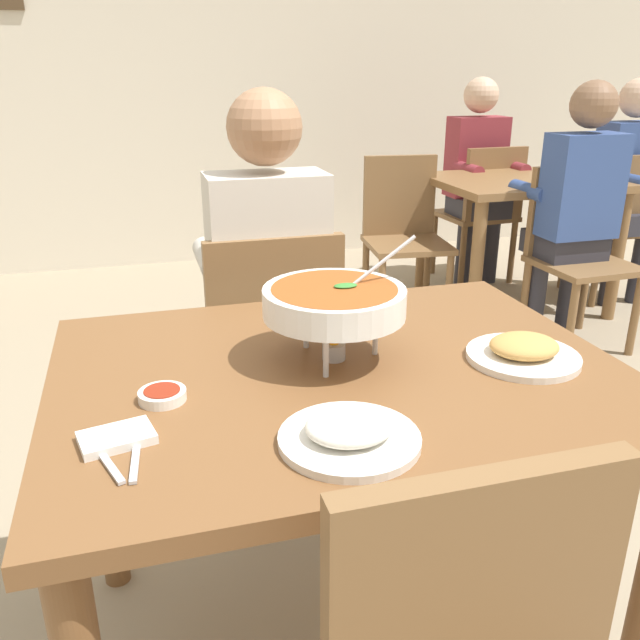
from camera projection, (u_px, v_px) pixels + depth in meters
name	position (u px, v px, depth m)	size (l,w,h in m)	color
cafe_rear_partition	(175.00, 46.00, 4.47)	(10.00, 0.10, 3.00)	beige
dining_table_main	(339.00, 416.00, 1.42)	(1.18, 0.90, 0.77)	brown
chair_diner_main	(270.00, 347.00, 2.13)	(0.44, 0.44, 0.90)	brown
diner_main	(266.00, 275.00, 2.08)	(0.40, 0.45, 1.31)	#2D2D38
curry_bowl	(336.00, 302.00, 1.37)	(0.33, 0.30, 0.26)	silver
rice_plate	(349.00, 432.00, 1.09)	(0.24, 0.24, 0.06)	white
appetizer_plate	(523.00, 351.00, 1.40)	(0.24, 0.24, 0.06)	white
sauce_dish	(162.00, 395.00, 1.24)	(0.09, 0.09, 0.02)	white
napkin_folded	(117.00, 438.00, 1.10)	(0.12, 0.08, 0.02)	white
fork_utensil	(104.00, 457.00, 1.05)	(0.01, 0.17, 0.01)	silver
spoon_utensil	(136.00, 453.00, 1.06)	(0.01, 0.17, 0.01)	silver
dining_table_far	(520.00, 203.00, 3.79)	(1.00, 0.80, 0.77)	brown
chair_bg_left	(574.00, 246.00, 3.35)	(0.46, 0.46, 0.90)	brown
chair_bg_middle	(483.00, 207.00, 4.29)	(0.47, 0.47, 0.90)	brown
chair_bg_right	(624.00, 219.00, 3.94)	(0.49, 0.49, 0.90)	brown
chair_bg_corner	(403.00, 228.00, 3.74)	(0.49, 0.49, 0.90)	brown
patron_bg_left	(575.00, 200.00, 3.27)	(0.40, 0.45, 1.31)	#2D2D38
patron_bg_middle	(478.00, 169.00, 4.26)	(0.40, 0.45, 1.31)	#2D2D38
patron_bg_right	(630.00, 179.00, 3.87)	(0.40, 0.45, 1.31)	#2D2D38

